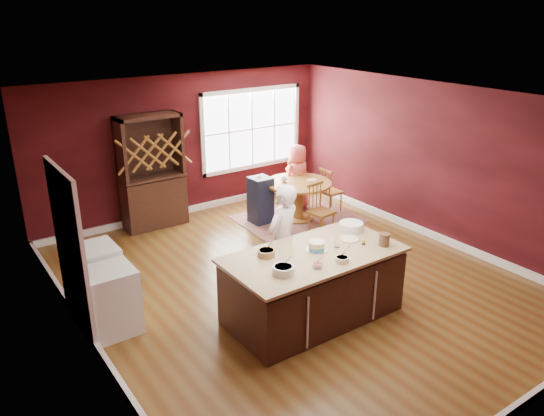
{
  "coord_description": "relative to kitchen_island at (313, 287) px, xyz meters",
  "views": [
    {
      "loc": [
        -4.28,
        -5.56,
        3.84
      ],
      "look_at": [
        -0.09,
        0.46,
        1.05
      ],
      "focal_mm": 35.0,
      "sensor_mm": 36.0,
      "label": 1
    }
  ],
  "objects": [
    {
      "name": "hutch",
      "position": [
        -0.44,
        4.11,
        0.6
      ],
      "size": [
        1.14,
        0.47,
        2.09
      ],
      "primitive_type": "cube",
      "color": "black",
      "rests_on": "ground"
    },
    {
      "name": "white_tub",
      "position": [
        0.89,
        0.28,
        0.54
      ],
      "size": [
        0.33,
        0.33,
        0.11
      ],
      "primitive_type": "cylinder",
      "color": "white",
      "rests_on": "kitchen_island"
    },
    {
      "name": "kitchen_island",
      "position": [
        0.0,
        0.0,
        0.0
      ],
      "size": [
        2.3,
        1.2,
        0.92
      ],
      "color": "black",
      "rests_on": "ground"
    },
    {
      "name": "layer_cake",
      "position": [
        0.08,
        0.05,
        0.54
      ],
      "size": [
        0.29,
        0.29,
        0.12
      ],
      "primitive_type": null,
      "color": "white",
      "rests_on": "kitchen_island"
    },
    {
      "name": "bowl_yellow",
      "position": [
        -0.54,
        0.28,
        0.52
      ],
      "size": [
        0.22,
        0.22,
        0.08
      ],
      "primitive_type": "cylinder",
      "color": "olive",
      "rests_on": "kitchen_island"
    },
    {
      "name": "toy_figurine",
      "position": [
        0.7,
        -0.17,
        0.52
      ],
      "size": [
        0.04,
        0.04,
        0.07
      ],
      "primitive_type": null,
      "color": "yellow",
      "rests_on": "kitchen_island"
    },
    {
      "name": "baker",
      "position": [
        0.04,
        0.73,
        0.38
      ],
      "size": [
        0.69,
        0.55,
        1.63
      ],
      "primitive_type": "imported",
      "rotation": [
        0.0,
        0.0,
        3.44
      ],
      "color": "silver",
      "rests_on": "ground"
    },
    {
      "name": "table_plate",
      "position": [
        2.21,
        2.77,
        0.32
      ],
      "size": [
        0.18,
        0.18,
        0.01
      ],
      "primitive_type": "cylinder",
      "color": "beige",
      "rests_on": "dining_table"
    },
    {
      "name": "drinking_glass",
      "position": [
        0.36,
        -0.03,
        0.56
      ],
      "size": [
        0.08,
        0.08,
        0.15
      ],
      "primitive_type": "cylinder",
      "color": "white",
      "rests_on": "kitchen_island"
    },
    {
      "name": "chair_north",
      "position": [
        2.26,
        3.57,
        0.07
      ],
      "size": [
        0.47,
        0.46,
        1.01
      ],
      "primitive_type": null,
      "rotation": [
        0.0,
        0.0,
        3.27
      ],
      "color": "brown",
      "rests_on": "ground"
    },
    {
      "name": "high_chair",
      "position": [
        1.26,
        3.11,
        0.03
      ],
      "size": [
        0.39,
        0.39,
        0.93
      ],
      "primitive_type": null,
      "rotation": [
        0.0,
        0.0,
        0.03
      ],
      "color": "#1C1F34",
      "rests_on": "ground"
    },
    {
      "name": "bowl_blue",
      "position": [
        -0.65,
        -0.23,
        0.53
      ],
      "size": [
        0.26,
        0.26,
        0.1
      ],
      "primitive_type": "cylinder",
      "color": "white",
      "rests_on": "kitchen_island"
    },
    {
      "name": "rug",
      "position": [
        1.94,
        2.84,
        -0.43
      ],
      "size": [
        2.26,
        1.78,
        0.01
      ],
      "primitive_type": "cube",
      "rotation": [
        0.0,
        0.0,
        -0.04
      ],
      "color": "brown",
      "rests_on": "ground"
    },
    {
      "name": "bowl_olive",
      "position": [
        0.13,
        -0.39,
        0.51
      ],
      "size": [
        0.17,
        0.17,
        0.06
      ],
      "primitive_type": "cylinder",
      "color": "white",
      "rests_on": "kitchen_island"
    },
    {
      "name": "chair_east",
      "position": [
        2.74,
        2.81,
        0.01
      ],
      "size": [
        0.37,
        0.38,
        0.9
      ],
      "primitive_type": null,
      "rotation": [
        0.0,
        0.0,
        1.59
      ],
      "color": "brown",
      "rests_on": "ground"
    },
    {
      "name": "stoneware_crock",
      "position": [
        0.9,
        -0.35,
        0.57
      ],
      "size": [
        0.14,
        0.14,
        0.17
      ],
      "primitive_type": "cylinder",
      "color": "#4A3421",
      "rests_on": "kitchen_island"
    },
    {
      "name": "toddler",
      "position": [
        1.19,
        3.19,
        0.37
      ],
      "size": [
        0.18,
        0.14,
        0.26
      ],
      "primitive_type": null,
      "color": "#8CA5BF",
      "rests_on": "high_chair"
    },
    {
      "name": "bowl_pink",
      "position": [
        -0.22,
        -0.34,
        0.51
      ],
      "size": [
        0.14,
        0.14,
        0.05
      ],
      "primitive_type": "cylinder",
      "color": "white",
      "rests_on": "kitchen_island"
    },
    {
      "name": "seated_woman",
      "position": [
        2.26,
        3.3,
        0.23
      ],
      "size": [
        0.71,
        0.52,
        1.33
      ],
      "primitive_type": "imported",
      "rotation": [
        0.0,
        0.0,
        3.29
      ],
      "color": "#D5544D",
      "rests_on": "ground"
    },
    {
      "name": "chair_south",
      "position": [
        1.82,
        2.0,
        0.04
      ],
      "size": [
        0.44,
        0.43,
        0.95
      ],
      "primitive_type": null,
      "rotation": [
        0.0,
        0.0,
        0.13
      ],
      "color": "brown",
      "rests_on": "ground"
    },
    {
      "name": "dryer",
      "position": [
        -2.26,
        1.81,
        0.01
      ],
      "size": [
        0.62,
        0.6,
        0.9
      ],
      "primitive_type": "cube",
      "color": "silver",
      "rests_on": "ground"
    },
    {
      "name": "table_cup",
      "position": [
        1.72,
        3.01,
        0.36
      ],
      "size": [
        0.13,
        0.13,
        0.09
      ],
      "primitive_type": "imported",
      "rotation": [
        0.0,
        0.0,
        -0.12
      ],
      "color": "white",
      "rests_on": "dining_table"
    },
    {
      "name": "room_shell",
      "position": [
        0.38,
        0.89,
        0.91
      ],
      "size": [
        7.0,
        7.0,
        7.0
      ],
      "color": "#543112",
      "rests_on": "ground"
    },
    {
      "name": "washer",
      "position": [
        -2.26,
        1.17,
        -0.01
      ],
      "size": [
        0.59,
        0.57,
        0.86
      ],
      "primitive_type": "cube",
      "color": "silver",
      "rests_on": "ground"
    },
    {
      "name": "dinner_plate",
      "position": [
        0.65,
        0.05,
        0.49
      ],
      "size": [
        0.25,
        0.25,
        0.02
      ],
      "primitive_type": "cylinder",
      "color": "beige",
      "rests_on": "kitchen_island"
    },
    {
      "name": "doorway",
      "position": [
        -2.59,
        1.49,
        0.59
      ],
      "size": [
        0.08,
        1.26,
        2.13
      ],
      "primitive_type": null,
      "color": "white",
      "rests_on": "room_shell"
    },
    {
      "name": "dining_table",
      "position": [
        1.94,
        2.84,
        0.1
      ],
      "size": [
        1.26,
        1.26,
        0.75
      ],
      "color": "brown",
      "rests_on": "ground"
    },
    {
      "name": "window",
      "position": [
        1.88,
        4.36,
        1.06
      ],
      "size": [
        2.36,
        0.1,
        1.66
      ],
      "primitive_type": null,
      "color": "white",
      "rests_on": "room_shell"
    }
  ]
}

